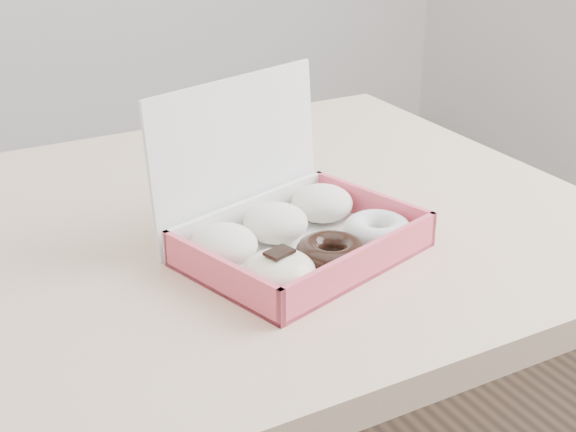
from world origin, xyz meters
TOP-DOWN VIEW (x-y plane):
  - table at (0.00, 0.00)m, footprint 1.20×0.80m
  - donut_box at (0.14, -0.13)m, footprint 0.32×0.29m

SIDE VIEW (x-z plane):
  - table at x=0.00m, z-range 0.30..1.05m
  - donut_box at x=0.14m, z-range 0.68..0.88m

